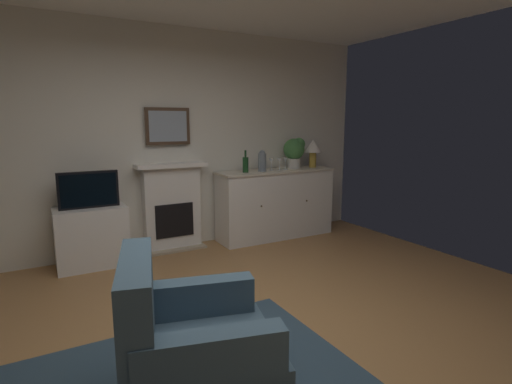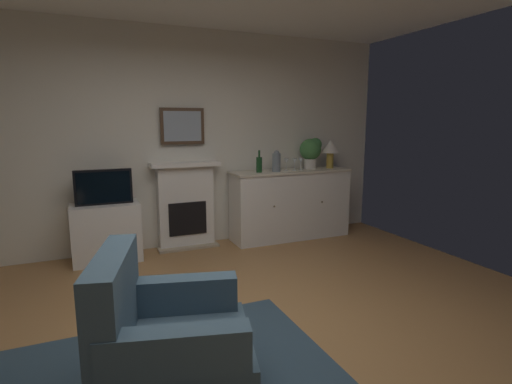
# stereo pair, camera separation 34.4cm
# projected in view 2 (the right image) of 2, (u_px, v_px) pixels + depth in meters

# --- Properties ---
(ground_plane) EXTENTS (6.10, 5.25, 0.10)m
(ground_plane) POSITION_uv_depth(u_px,v_px,m) (245.00, 352.00, 2.88)
(ground_plane) COLOR #9E7042
(ground_plane) RESTS_ON ground
(wall_rear) EXTENTS (6.10, 0.06, 2.74)m
(wall_rear) POSITION_uv_depth(u_px,v_px,m) (168.00, 140.00, 4.98)
(wall_rear) COLOR silver
(wall_rear) RESTS_ON ground_plane
(fireplace_unit) EXTENTS (0.87, 0.30, 1.10)m
(fireplace_unit) POSITION_uv_depth(u_px,v_px,m) (186.00, 205.00, 5.08)
(fireplace_unit) COLOR white
(fireplace_unit) RESTS_ON ground_plane
(framed_picture) EXTENTS (0.55, 0.04, 0.45)m
(framed_picture) POSITION_uv_depth(u_px,v_px,m) (182.00, 126.00, 4.94)
(framed_picture) COLOR #473323
(sideboard_cabinet) EXTENTS (1.68, 0.49, 0.95)m
(sideboard_cabinet) POSITION_uv_depth(u_px,v_px,m) (290.00, 204.00, 5.49)
(sideboard_cabinet) COLOR white
(sideboard_cabinet) RESTS_ON ground_plane
(table_lamp) EXTENTS (0.26, 0.26, 0.40)m
(table_lamp) POSITION_uv_depth(u_px,v_px,m) (330.00, 148.00, 5.60)
(table_lamp) COLOR #B79338
(table_lamp) RESTS_ON sideboard_cabinet
(wine_bottle) EXTENTS (0.08, 0.08, 0.29)m
(wine_bottle) POSITION_uv_depth(u_px,v_px,m) (259.00, 164.00, 5.15)
(wine_bottle) COLOR #193F1E
(wine_bottle) RESTS_ON sideboard_cabinet
(wine_glass_left) EXTENTS (0.07, 0.07, 0.16)m
(wine_glass_left) POSITION_uv_depth(u_px,v_px,m) (286.00, 162.00, 5.34)
(wine_glass_left) COLOR silver
(wine_glass_left) RESTS_ON sideboard_cabinet
(wine_glass_center) EXTENTS (0.07, 0.07, 0.16)m
(wine_glass_center) POSITION_uv_depth(u_px,v_px,m) (295.00, 162.00, 5.35)
(wine_glass_center) COLOR silver
(wine_glass_center) RESTS_ON sideboard_cabinet
(wine_glass_right) EXTENTS (0.07, 0.07, 0.16)m
(wine_glass_right) POSITION_uv_depth(u_px,v_px,m) (301.00, 161.00, 5.41)
(wine_glass_right) COLOR silver
(wine_glass_right) RESTS_ON sideboard_cabinet
(vase_decorative) EXTENTS (0.11, 0.11, 0.28)m
(vase_decorative) POSITION_uv_depth(u_px,v_px,m) (276.00, 161.00, 5.24)
(vase_decorative) COLOR slate
(vase_decorative) RESTS_ON sideboard_cabinet
(tv_cabinet) EXTENTS (0.75, 0.42, 0.67)m
(tv_cabinet) POSITION_uv_depth(u_px,v_px,m) (107.00, 233.00, 4.59)
(tv_cabinet) COLOR white
(tv_cabinet) RESTS_ON ground_plane
(tv_set) EXTENTS (0.62, 0.07, 0.40)m
(tv_set) POSITION_uv_depth(u_px,v_px,m) (104.00, 187.00, 4.47)
(tv_set) COLOR black
(tv_set) RESTS_ON tv_cabinet
(potted_plant_small) EXTENTS (0.30, 0.30, 0.43)m
(potted_plant_small) POSITION_uv_depth(u_px,v_px,m) (311.00, 150.00, 5.53)
(potted_plant_small) COLOR beige
(potted_plant_small) RESTS_ON sideboard_cabinet
(armchair) EXTENTS (0.97, 0.94, 0.92)m
(armchair) POSITION_uv_depth(u_px,v_px,m) (166.00, 345.00, 2.20)
(armchair) COLOR #3F596B
(armchair) RESTS_ON ground_plane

